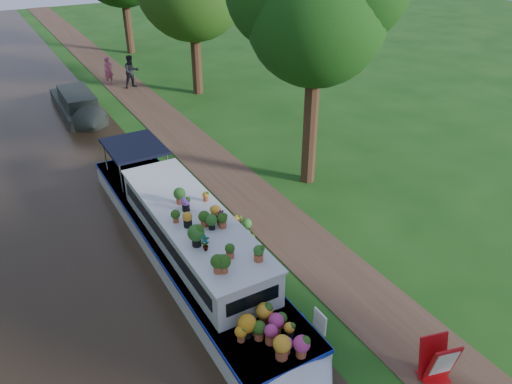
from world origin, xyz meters
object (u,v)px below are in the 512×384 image
object	(u,v)px
second_boat	(78,105)
sandwich_board	(438,362)
pedestrian_pink	(109,71)
pedestrian_dark	(131,72)
plant_boat	(194,244)

from	to	relation	value
second_boat	sandwich_board	distance (m)	21.41
pedestrian_pink	sandwich_board	bearing A→B (deg)	-103.33
pedestrian_dark	second_boat	bearing A→B (deg)	-150.27
sandwich_board	second_boat	bearing A→B (deg)	112.69
plant_boat	second_boat	world-z (taller)	plant_boat
sandwich_board	pedestrian_pink	bearing A→B (deg)	105.06
pedestrian_dark	sandwich_board	bearing A→B (deg)	-99.11
sandwich_board	pedestrian_pink	world-z (taller)	pedestrian_pink
second_boat	pedestrian_dark	xyz separation A→B (m)	(3.80, 2.88, 0.49)
pedestrian_dark	pedestrian_pink	bearing A→B (deg)	119.71
second_boat	sandwich_board	size ratio (longest dim) A/B	5.70
plant_boat	sandwich_board	bearing A→B (deg)	-64.78
second_boat	sandwich_board	world-z (taller)	second_boat
plant_boat	pedestrian_dark	world-z (taller)	plant_boat
second_boat	pedestrian_dark	world-z (taller)	pedestrian_dark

